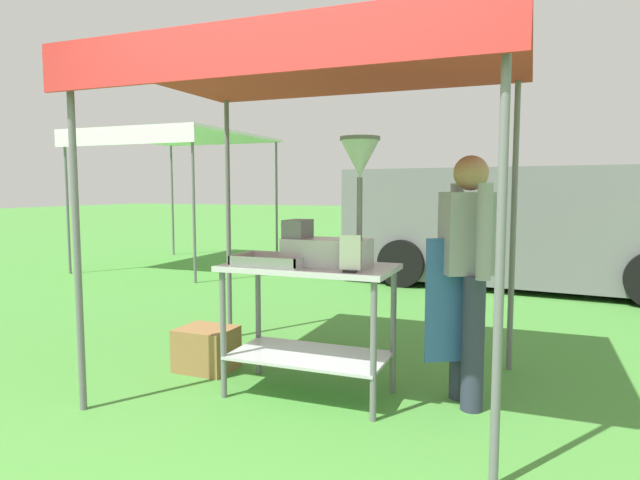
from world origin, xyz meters
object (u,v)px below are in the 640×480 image
donut_tray (273,262)px  donut_fryer (335,220)px  donut_cart (309,301)px  stall_canopy (314,75)px  menu_sign (350,257)px  supply_crate (207,349)px  van_grey (525,225)px  neighbour_tent (178,139)px  vendor (468,267)px

donut_tray → donut_fryer: bearing=13.9°
donut_cart → donut_fryer: (0.19, -0.00, 0.55)m
stall_canopy → donut_cart: stall_canopy is taller
menu_sign → supply_crate: size_ratio=0.53×
van_grey → neighbour_tent: 5.97m
stall_canopy → donut_tray: stall_canopy is taller
neighbour_tent → menu_sign: bearing=-46.0°
supply_crate → stall_canopy: bearing=-5.2°
stall_canopy → vendor: size_ratio=1.67×
menu_sign → vendor: vendor is taller
stall_canopy → menu_sign: stall_canopy is taller
stall_canopy → neighbour_tent: 6.53m
neighbour_tent → van_grey: bearing=2.6°
donut_cart → vendor: vendor is taller
supply_crate → van_grey: van_grey is taller
van_grey → vendor: bearing=-93.4°
donut_tray → menu_sign: size_ratio=2.09×
menu_sign → supply_crate: menu_sign is taller
donut_fryer → neighbour_tent: bearing=134.3°
stall_canopy → donut_fryer: bearing=-29.0°
donut_cart → vendor: 1.06m
stall_canopy → van_grey: 5.30m
stall_canopy → donut_fryer: 0.98m
vendor → supply_crate: 2.08m
vendor → van_grey: (0.29, 4.86, -0.03)m
donut_fryer → neighbour_tent: 6.82m
stall_canopy → donut_tray: size_ratio=5.65×
van_grey → neighbour_tent: neighbour_tent is taller
donut_fryer → menu_sign: donut_fryer is taller
donut_fryer → van_grey: (1.10, 5.09, -0.32)m
stall_canopy → donut_tray: (-0.22, -0.20, -1.24)m
supply_crate → donut_cart: bearing=-11.2°
donut_tray → vendor: (1.22, 0.33, -0.01)m
vendor → neighbour_tent: size_ratio=0.54×
donut_cart → donut_tray: 0.36m
supply_crate → neighbour_tent: bearing=127.7°
menu_sign → vendor: size_ratio=0.14×
supply_crate → donut_fryer: bearing=-9.5°
donut_fryer → menu_sign: (0.17, -0.21, -0.20)m
donut_cart → supply_crate: bearing=168.8°
stall_canopy → supply_crate: stall_canopy is taller
donut_tray → supply_crate: 1.08m
donut_tray → donut_fryer: 0.50m
stall_canopy → donut_tray: bearing=-136.9°
donut_cart → neighbour_tent: (-4.51, 4.82, 1.63)m
menu_sign → neighbour_tent: 7.12m
stall_canopy → menu_sign: bearing=-41.6°
donut_tray → supply_crate: donut_tray is taller
donut_cart → menu_sign: menu_sign is taller
neighbour_tent → donut_fryer: bearing=-45.7°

